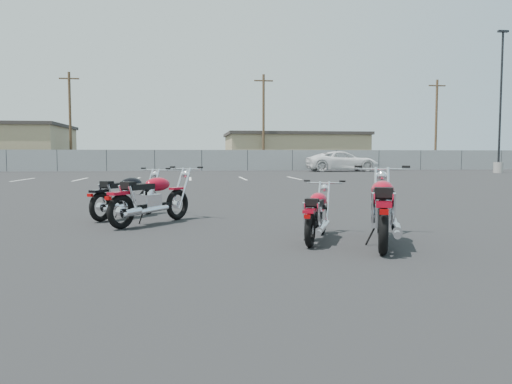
{
  "coord_description": "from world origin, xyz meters",
  "views": [
    {
      "loc": [
        -1.0,
        -8.45,
        1.32
      ],
      "look_at": [
        0.2,
        0.6,
        0.65
      ],
      "focal_mm": 35.0,
      "sensor_mm": 36.0,
      "label": 1
    }
  ],
  "objects": [
    {
      "name": "motorcycle_third_red",
      "position": [
        0.95,
        -0.96,
        0.41
      ],
      "size": [
        1.07,
        1.8,
        0.9
      ],
      "color": "black",
      "rests_on": "ground"
    },
    {
      "name": "tan_building_east",
      "position": [
        10.0,
        44.0,
        1.86
      ],
      "size": [
        14.4,
        9.4,
        3.7
      ],
      "color": "#998863",
      "rests_on": "ground"
    },
    {
      "name": "motorcycle_second_black",
      "position": [
        -2.35,
        2.33,
        0.47
      ],
      "size": [
        1.55,
        1.97,
        1.04
      ],
      "color": "black",
      "rests_on": "ground"
    },
    {
      "name": "utility_pole_b",
      "position": [
        -12.0,
        40.0,
        4.69
      ],
      "size": [
        1.8,
        0.24,
        9.0
      ],
      "color": "#44301F",
      "rests_on": "ground"
    },
    {
      "name": "motorcycle_rear_red",
      "position": [
        1.82,
        -1.45,
        0.53
      ],
      "size": [
        1.3,
        2.32,
        1.15
      ],
      "color": "black",
      "rests_on": "ground"
    },
    {
      "name": "utility_pole_c",
      "position": [
        6.0,
        39.0,
        4.69
      ],
      "size": [
        1.8,
        0.24,
        9.0
      ],
      "color": "#44301F",
      "rests_on": "ground"
    },
    {
      "name": "motorcycle_front_red",
      "position": [
        -1.75,
        1.24,
        0.5
      ],
      "size": [
        1.75,
        1.99,
        1.09
      ],
      "color": "black",
      "rests_on": "ground"
    },
    {
      "name": "white_van",
      "position": [
        11.63,
        31.95,
        1.31
      ],
      "size": [
        2.83,
        6.92,
        2.62
      ],
      "primitive_type": "imported",
      "rotation": [
        0.0,
        0.0,
        1.56
      ],
      "color": "white",
      "rests_on": "ground"
    },
    {
      "name": "light_pole_east",
      "position": [
        22.19,
        26.63,
        2.79
      ],
      "size": [
        0.8,
        0.7,
        10.61
      ],
      "color": "gray",
      "rests_on": "ground"
    },
    {
      "name": "parking_line_stripes",
      "position": [
        -2.5,
        20.0,
        0.0
      ],
      "size": [
        15.12,
        4.0,
        0.01
      ],
      "color": "silver",
      "rests_on": "ground"
    },
    {
      "name": "utility_pole_d",
      "position": [
        24.0,
        40.0,
        4.69
      ],
      "size": [
        1.8,
        0.24,
        9.0
      ],
      "color": "#44301F",
      "rests_on": "ground"
    },
    {
      "name": "ground",
      "position": [
        0.0,
        0.0,
        0.0
      ],
      "size": [
        120.0,
        120.0,
        0.0
      ],
      "primitive_type": "plane",
      "color": "black",
      "rests_on": "ground"
    },
    {
      "name": "training_cone_near",
      "position": [
        1.52,
        1.02,
        0.17
      ],
      "size": [
        0.29,
        0.29,
        0.34
      ],
      "color": "#FF460D",
      "rests_on": "ground"
    },
    {
      "name": "chainlink_fence",
      "position": [
        -0.0,
        35.0,
        0.9
      ],
      "size": [
        80.06,
        0.06,
        1.8
      ],
      "color": "gray",
      "rests_on": "ground"
    }
  ]
}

